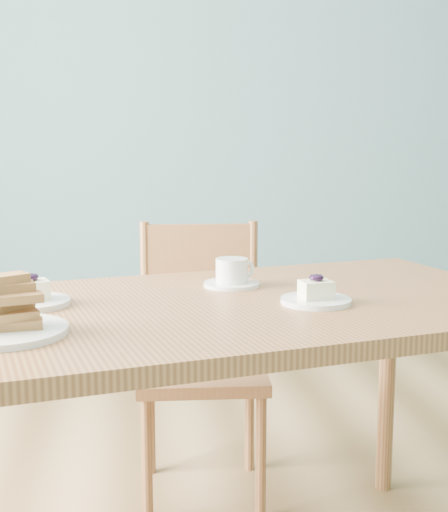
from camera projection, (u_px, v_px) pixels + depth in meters
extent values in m
cube|color=slate|center=(226.00, 98.00, 4.15)|extent=(5.00, 0.01, 2.70)
cube|color=#9A653A|center=(242.00, 309.00, 1.65)|extent=(1.51, 1.06, 0.04)
cylinder|color=#9A653A|center=(387.00, 384.00, 2.23)|extent=(0.05, 0.05, 0.70)
cube|color=#9A653A|center=(202.00, 373.00, 2.19)|extent=(0.41, 0.40, 0.04)
cylinder|color=#9A653A|center=(147.00, 460.00, 2.06)|extent=(0.03, 0.03, 0.38)
cylinder|color=#9A653A|center=(261.00, 457.00, 2.08)|extent=(0.03, 0.03, 0.38)
cylinder|color=#9A653A|center=(150.00, 419.00, 2.37)|extent=(0.03, 0.03, 0.38)
cylinder|color=#9A653A|center=(249.00, 416.00, 2.39)|extent=(0.03, 0.03, 0.38)
cylinder|color=#9A653A|center=(145.00, 288.00, 2.30)|extent=(0.03, 0.03, 0.43)
cylinder|color=#9A653A|center=(253.00, 287.00, 2.33)|extent=(0.03, 0.03, 0.43)
cube|color=#9A653A|center=(199.00, 250.00, 2.30)|extent=(0.33, 0.05, 0.17)
cylinder|color=#9A653A|center=(174.00, 314.00, 2.32)|extent=(0.01, 0.01, 0.26)
cylinder|color=#9A653A|center=(199.00, 314.00, 2.33)|extent=(0.01, 0.01, 0.26)
cylinder|color=#9A653A|center=(225.00, 313.00, 2.34)|extent=(0.01, 0.01, 0.26)
cylinder|color=white|center=(316.00, 301.00, 1.62)|extent=(0.16, 0.16, 0.01)
cube|color=#FFF2C3|center=(316.00, 290.00, 1.61)|extent=(0.08, 0.06, 0.04)
ellipsoid|color=black|center=(316.00, 277.00, 1.61)|extent=(0.03, 0.03, 0.02)
sphere|color=black|center=(320.00, 277.00, 1.61)|extent=(0.01, 0.01, 0.01)
sphere|color=black|center=(312.00, 277.00, 1.61)|extent=(0.01, 0.01, 0.01)
sphere|color=black|center=(319.00, 278.00, 1.60)|extent=(0.01, 0.01, 0.01)
cylinder|color=white|center=(31.00, 302.00, 1.60)|extent=(0.17, 0.17, 0.01)
cube|color=#FFF2C3|center=(31.00, 290.00, 1.59)|extent=(0.09, 0.08, 0.04)
ellipsoid|color=black|center=(30.00, 277.00, 1.59)|extent=(0.04, 0.04, 0.02)
sphere|color=black|center=(35.00, 277.00, 1.59)|extent=(0.02, 0.02, 0.02)
sphere|color=black|center=(26.00, 277.00, 1.59)|extent=(0.02, 0.02, 0.02)
sphere|color=black|center=(31.00, 278.00, 1.58)|extent=(0.02, 0.02, 0.02)
cylinder|color=white|center=(232.00, 284.00, 1.81)|extent=(0.14, 0.14, 0.01)
cylinder|color=white|center=(232.00, 270.00, 1.80)|extent=(0.10, 0.10, 0.06)
cylinder|color=olive|center=(232.00, 261.00, 1.80)|extent=(0.07, 0.07, 0.00)
torus|color=white|center=(246.00, 269.00, 1.82)|extent=(0.05, 0.02, 0.05)
cylinder|color=white|center=(3.00, 331.00, 1.35)|extent=(0.24, 0.24, 0.01)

